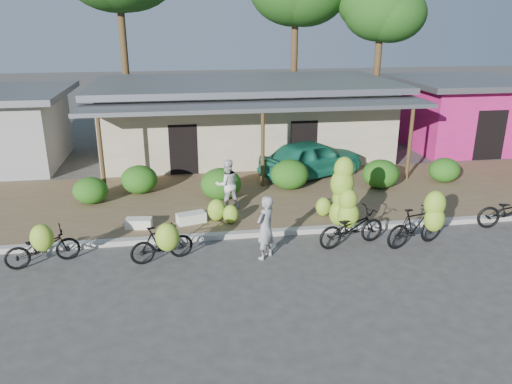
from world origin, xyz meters
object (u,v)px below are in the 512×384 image
at_px(bike_far_right, 511,211).
at_px(bike_right, 420,223).
at_px(sack_far, 139,223).
at_px(tree_near_right, 377,8).
at_px(sack_near, 191,218).
at_px(bike_center, 348,212).
at_px(bike_far_left, 42,246).
at_px(teal_van, 311,158).
at_px(bike_left, 163,242).
at_px(vendor, 265,228).
at_px(bystander, 227,184).

bearing_deg(bike_far_right, bike_right, 112.14).
distance_m(bike_right, sack_far, 7.97).
distance_m(tree_near_right, sack_near, 16.50).
bearing_deg(bike_center, bike_far_left, 77.36).
bearing_deg(teal_van, bike_center, 150.32).
distance_m(bike_far_left, bike_right, 9.86).
relative_size(bike_center, bike_right, 1.23).
distance_m(bike_center, sack_near, 4.67).
xyz_separation_m(sack_near, teal_van, (4.76, 3.99, 0.57)).
relative_size(tree_near_right, bike_far_right, 3.84).
distance_m(tree_near_right, bike_right, 15.66).
xyz_separation_m(bike_left, teal_van, (5.54, 6.29, 0.25)).
height_order(bike_right, bike_far_right, bike_right).
height_order(bike_left, sack_near, bike_left).
bearing_deg(tree_near_right, sack_far, -134.50).
bearing_deg(vendor, bystander, -122.71).
bearing_deg(bystander, tree_near_right, -143.56).
bearing_deg(bike_far_left, vendor, -112.95).
distance_m(bike_far_left, bystander, 5.82).
distance_m(bike_right, vendor, 4.23).
relative_size(vendor, teal_van, 0.41).
xyz_separation_m(bike_far_left, bike_center, (8.03, 0.19, 0.34)).
height_order(bike_right, bystander, bike_right).
height_order(sack_far, bystander, bystander).
relative_size(bike_center, teal_van, 0.57).
bearing_deg(bike_center, teal_van, -18.96).
bearing_deg(bike_far_right, bystander, 79.91).
height_order(bike_far_left, vendor, vendor).
distance_m(bike_left, bike_center, 5.07).
distance_m(bike_left, bike_right, 6.85).
bearing_deg(bystander, vendor, 86.89).
distance_m(bike_center, sack_far, 6.06).
bearing_deg(sack_far, bike_far_left, -140.57).
distance_m(bike_center, bike_far_right, 5.16).
height_order(tree_near_right, bike_left, tree_near_right).
bearing_deg(bike_far_right, sack_near, 87.88).
relative_size(bike_left, bike_center, 0.71).
distance_m(bike_center, bike_right, 1.93).
xyz_separation_m(bike_far_right, sack_far, (-10.94, 1.44, -0.26)).
relative_size(bike_left, sack_far, 2.27).
bearing_deg(bike_far_left, sack_far, -69.24).
distance_m(sack_near, sack_far, 1.55).
bearing_deg(sack_far, bystander, 22.95).
xyz_separation_m(bike_right, teal_van, (-1.31, 6.45, 0.11)).
bearing_deg(tree_near_right, bike_center, -113.22).
bearing_deg(sack_far, bike_left, -70.47).
bearing_deg(bike_far_left, sack_near, -80.87).
xyz_separation_m(bike_far_left, sack_far, (2.23, 1.84, -0.29)).
relative_size(bike_far_left, bike_center, 0.80).
bearing_deg(vendor, bike_right, 135.88).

